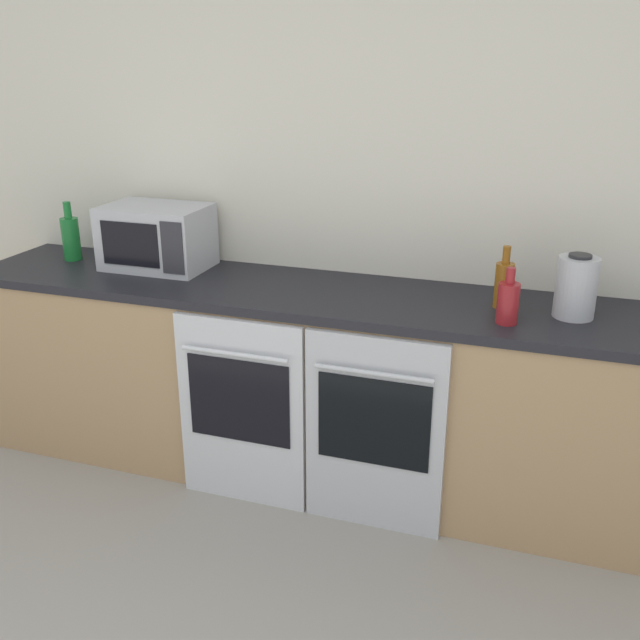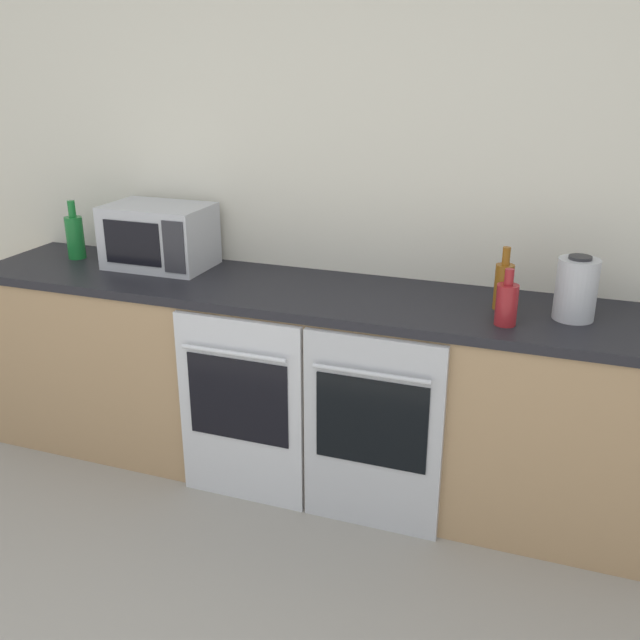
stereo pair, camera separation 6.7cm
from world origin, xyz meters
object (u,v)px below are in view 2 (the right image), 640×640
at_px(bottle_green, 75,236).
at_px(kettle, 576,289).
at_px(oven_left, 240,411).
at_px(microwave, 159,236).
at_px(oven_right, 372,434).
at_px(bottle_amber, 504,285).
at_px(bottle_red, 507,303).

bearing_deg(bottle_green, kettle, -1.81).
relative_size(bottle_green, kettle, 1.15).
bearing_deg(oven_left, bottle_green, 159.56).
height_order(oven_left, microwave, microwave).
distance_m(oven_right, bottle_green, 1.80).
bearing_deg(bottle_amber, kettle, -5.19).
relative_size(oven_right, kettle, 3.42).
height_order(oven_left, bottle_red, bottle_red).
xyz_separation_m(oven_left, bottle_green, (-1.07, 0.40, 0.58)).
height_order(oven_left, bottle_amber, bottle_amber).
bearing_deg(bottle_amber, microwave, 177.63).
bearing_deg(bottle_green, microwave, 2.06).
distance_m(microwave, bottle_red, 1.66).
distance_m(oven_left, oven_right, 0.58).
distance_m(oven_right, microwave, 1.39).
height_order(oven_right, bottle_green, bottle_green).
xyz_separation_m(microwave, bottle_red, (1.64, -0.24, -0.06)).
bearing_deg(bottle_red, bottle_green, 173.84).
bearing_deg(bottle_green, oven_left, -20.44).
xyz_separation_m(microwave, bottle_amber, (1.61, -0.07, -0.05)).
relative_size(oven_left, bottle_amber, 3.37).
bearing_deg(bottle_red, microwave, 171.50).
relative_size(bottle_amber, kettle, 1.02).
distance_m(bottle_amber, kettle, 0.27).
height_order(bottle_red, kettle, kettle).
bearing_deg(bottle_amber, bottle_red, -79.75).
bearing_deg(oven_left, kettle, 14.19).
bearing_deg(microwave, kettle, -2.78).
relative_size(bottle_green, bottle_amber, 1.14).
distance_m(microwave, bottle_amber, 1.61).
relative_size(bottle_red, kettle, 0.87).
bearing_deg(microwave, bottle_green, -177.94).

